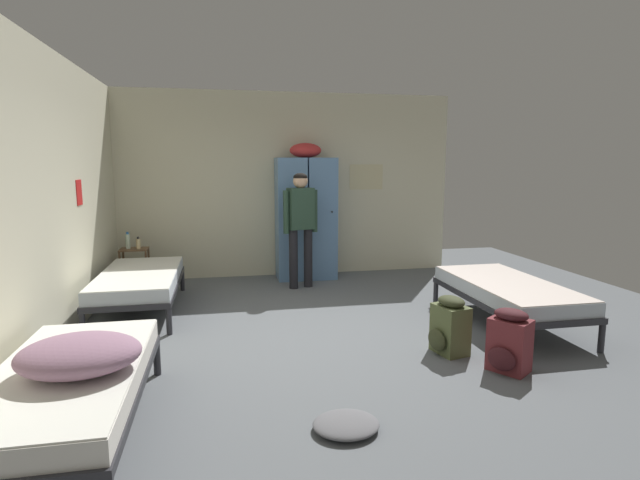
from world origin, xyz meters
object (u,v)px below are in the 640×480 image
Objects in this scene: shelf_unit at (135,264)px; clothes_pile_grey at (346,424)px; lotion_bottle at (138,244)px; backpack_olive at (449,326)px; locker_bank at (306,216)px; bed_left_rear at (139,280)px; person_traveler at (301,219)px; water_bottle at (128,241)px; bed_right at (508,291)px; bed_left_front at (68,383)px; backpack_maroon at (509,342)px; bedding_heap at (79,355)px.

clothes_pile_grey is (2.02, -4.31, -0.31)m from shelf_unit.
lotion_bottle is 4.52m from backpack_olive.
locker_bank reaches higher than bed_left_rear.
bed_left_rear is (-2.26, -1.37, -0.59)m from locker_bank.
person_traveler reaches higher than backpack_olive.
person_traveler is 2.48m from water_bottle.
person_traveler is 2.97× the size of backpack_olive.
water_bottle reaches higher than backpack_olive.
bed_right is at bearing -46.49° from person_traveler.
locker_bank is at bearing 61.88° from bed_left_front.
shelf_unit is 1.25m from bed_left_rear.
lotion_bottle is (0.15, -0.06, -0.03)m from water_bottle.
lotion_bottle reaches higher than bed_right.
lotion_bottle is at bearing -175.52° from locker_bank.
backpack_maroon is at bearing -45.29° from shelf_unit.
person_traveler is (1.97, 3.71, 0.38)m from bedding_heap.
locker_bank is at bearing 103.46° from backpack_olive.
bed_right is 2.93m from person_traveler.
backpack_maroon is at bearing 8.83° from bedding_heap.
person_traveler is at bearing 111.95° from backpack_maroon.
backpack_maroon is at bearing -56.34° from backpack_olive.
water_bottle is (-0.33, 4.09, 0.30)m from bed_left_front.
person_traveler is 3.99m from clothes_pile_grey.
clothes_pile_grey is (-0.31, -3.86, -0.95)m from person_traveler.
clothes_pile_grey is at bearing -141.95° from bed_right.
shelf_unit is 0.30× the size of bed_left_rear.
bed_right is at bearing -56.20° from locker_bank.
shelf_unit is 4.08m from bed_left_front.
bed_right is 1.16× the size of person_traveler.
person_traveler is at bearing -11.01° from shelf_unit.
backpack_olive is (3.38, -3.20, -0.42)m from water_bottle.
backpack_maroon is at bearing -45.53° from lotion_bottle.
person_traveler reaches higher than bedding_heap.
locker_bank reaches higher than shelf_unit.
shelf_unit is 3.32× the size of lotion_bottle.
bed_right is at bearing -30.46° from shelf_unit.
backpack_maroon is (3.27, 0.51, -0.34)m from bedding_heap.
backpack_maroon is at bearing 6.97° from bed_left_front.
water_bottle reaches higher than clothes_pile_grey.
bedding_heap is at bearing -84.04° from water_bottle.
bed_left_front and bed_left_rear have the same top height.
water_bottle is 1.38× the size of lotion_bottle.
bed_left_front reaches higher than clothes_pile_grey.
bedding_heap reaches higher than bed_left_front.
bed_left_front is 1.00× the size of bed_left_rear.
lotion_bottle reaches higher than backpack_maroon.
lotion_bottle is (-4.23, 2.49, 0.27)m from bed_right.
backpack_maroon is (3.70, -3.68, -0.42)m from water_bottle.
backpack_maroon is 0.57m from backpack_olive.
person_traveler reaches higher than lotion_bottle.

